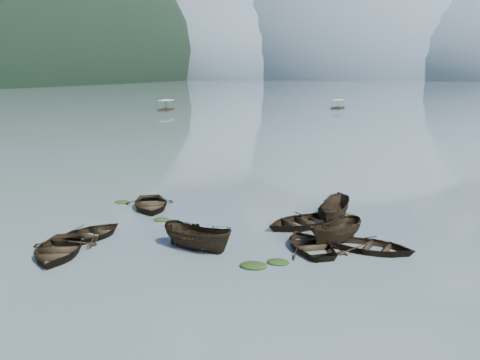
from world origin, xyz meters
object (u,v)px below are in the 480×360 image
(pontoon_left, at_px, (167,110))
(pontoon_centre, at_px, (338,108))
(rowboat_0, at_px, (58,255))
(rowboat_3, at_px, (310,249))

(pontoon_left, height_order, pontoon_centre, pontoon_left)
(rowboat_0, xyz_separation_m, pontoon_left, (-38.31, 99.33, 0.00))
(rowboat_3, height_order, pontoon_left, pontoon_left)
(rowboat_0, distance_m, pontoon_centre, 118.12)
(rowboat_0, distance_m, pontoon_left, 106.46)
(rowboat_0, relative_size, pontoon_centre, 0.85)
(rowboat_0, bearing_deg, pontoon_left, 90.43)
(rowboat_3, bearing_deg, pontoon_left, -92.41)
(rowboat_3, bearing_deg, rowboat_0, -9.59)
(rowboat_0, xyz_separation_m, rowboat_3, (11.98, 4.54, 0.00))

